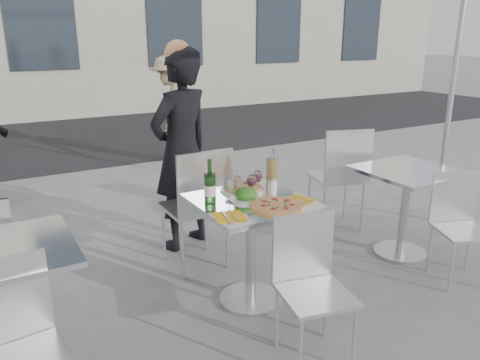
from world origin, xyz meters
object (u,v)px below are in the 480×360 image
wine_bottle (210,187)px  napkin_right (298,200)px  side_chair_lnear (15,338)px  pedestrian_b (172,110)px  salad_plate (246,195)px  pizza_near (277,206)px  wineglass_white_b (237,182)px  side_table_left (5,286)px  wineglass_red_b (258,177)px  side_table_right (406,194)px  carafe (272,172)px  sugar_shaker (272,185)px  napkin_left (229,217)px  pizza_far (242,188)px  wineglass_white_a (229,186)px  woman_diner (182,151)px  side_chair_rnear (459,217)px  wineglass_red_a (252,181)px  main_table (251,230)px  chair_far (199,200)px  chair_near (310,275)px  side_chair_rfar (342,171)px

wine_bottle → napkin_right: size_ratio=1.34×
side_chair_lnear → pedestrian_b: (2.47, 4.24, 0.28)m
side_chair_lnear → salad_plate: size_ratio=3.85×
wine_bottle → side_chair_lnear: bearing=-157.0°
pizza_near → wineglass_white_b: 0.33m
side_table_left → side_chair_lnear: bearing=-89.8°
wineglass_red_b → napkin_right: wineglass_red_b is taller
side_table_left → side_table_right: same height
side_chair_lnear → carafe: size_ratio=2.92×
sugar_shaker → napkin_left: bearing=-151.3°
pizza_far → wineglass_white_a: size_ratio=1.97×
pedestrian_b → napkin_left: bearing=7.0°
woman_diner → wineglass_white_b: bearing=67.2°
pizza_near → side_chair_rnear: bearing=-10.6°
carafe → wineglass_red_b: (-0.13, -0.02, -0.01)m
wineglass_red_a → side_chair_lnear: bearing=-161.7°
main_table → wineglass_red_b: size_ratio=4.76×
main_table → side_chair_rnear: side_chair_rnear is taller
sugar_shaker → pizza_near: bearing=-117.4°
chair_far → woman_diner: 0.58m
carafe → sugar_shaker: bearing=-121.5°
wine_bottle → pedestrian_b: bearing=71.6°
side_table_right → napkin_right: (-1.23, -0.16, 0.21)m
side_chair_rnear → wineglass_red_b: bearing=-178.7°
side_chair_lnear → wineglass_white_a: size_ratio=5.37×
chair_near → woman_diner: 1.77m
wineglass_white_b → woman_diner: bearing=88.3°
side_chair_lnear → wineglass_red_b: (1.62, 0.57, 0.36)m
pizza_near → napkin_left: pizza_near is taller
chair_far → side_chair_rfar: bearing=-177.5°
side_table_right → side_chair_lnear: (-3.00, -0.44, -0.04)m
chair_near → salad_plate: bearing=105.3°
side_chair_rfar → salad_plate: 1.57m
carafe → sugar_shaker: 0.11m
salad_plate → chair_far: bearing=97.1°
chair_far → wineglass_red_b: chair_far is taller
side_chair_rfar → carafe: bearing=42.0°
napkin_left → chair_far: bearing=91.7°
pizza_far → woman_diner: bearing=95.1°
main_table → wineglass_white_a: bearing=163.9°
side_table_left → wine_bottle: 1.28m
chair_far → carafe: (0.36, -0.45, 0.28)m
wine_bottle → wineglass_white_a: wine_bottle is taller
wine_bottle → wineglass_white_a: size_ratio=1.87×
carafe → wineglass_white_a: 0.42m
wineglass_red_b → salad_plate: bearing=-145.6°
pedestrian_b → pizza_far: (-0.92, -3.58, -0.01)m
chair_near → side_chair_lnear: side_chair_lnear is taller
chair_far → pedestrian_b: pedestrian_b is taller
napkin_right → carafe: bearing=77.3°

